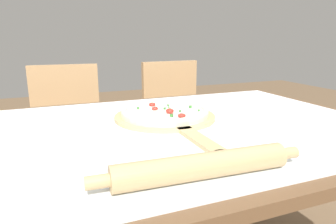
{
  "coord_description": "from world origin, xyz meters",
  "views": [
    {
      "loc": [
        -0.41,
        -0.86,
        1.05
      ],
      "look_at": [
        -0.04,
        0.07,
        0.8
      ],
      "focal_mm": 32.0,
      "sensor_mm": 36.0,
      "label": 1
    }
  ],
  "objects_px": {
    "pizza_peel": "(168,118)",
    "chair_left": "(68,133)",
    "rolling_pin": "(203,166)",
    "chair_right": "(176,121)",
    "pizza": "(165,112)"
  },
  "relations": [
    {
      "from": "pizza_peel",
      "to": "chair_right",
      "type": "bearing_deg",
      "value": 64.76
    },
    {
      "from": "rolling_pin",
      "to": "chair_left",
      "type": "height_order",
      "value": "chair_left"
    },
    {
      "from": "chair_left",
      "to": "chair_right",
      "type": "relative_size",
      "value": 1.0
    },
    {
      "from": "rolling_pin",
      "to": "chair_right",
      "type": "distance_m",
      "value": 1.34
    },
    {
      "from": "chair_left",
      "to": "rolling_pin",
      "type": "bearing_deg",
      "value": -77.82
    },
    {
      "from": "pizza",
      "to": "chair_right",
      "type": "height_order",
      "value": "chair_right"
    },
    {
      "from": "rolling_pin",
      "to": "chair_right",
      "type": "height_order",
      "value": "chair_right"
    },
    {
      "from": "pizza_peel",
      "to": "rolling_pin",
      "type": "distance_m",
      "value": 0.45
    },
    {
      "from": "rolling_pin",
      "to": "chair_left",
      "type": "distance_m",
      "value": 1.27
    },
    {
      "from": "pizza",
      "to": "chair_left",
      "type": "bearing_deg",
      "value": 111.33
    },
    {
      "from": "pizza_peel",
      "to": "chair_left",
      "type": "relative_size",
      "value": 0.65
    },
    {
      "from": "pizza",
      "to": "pizza_peel",
      "type": "bearing_deg",
      "value": -89.87
    },
    {
      "from": "chair_left",
      "to": "pizza",
      "type": "bearing_deg",
      "value": -65.72
    },
    {
      "from": "pizza_peel",
      "to": "rolling_pin",
      "type": "height_order",
      "value": "rolling_pin"
    },
    {
      "from": "pizza",
      "to": "chair_right",
      "type": "bearing_deg",
      "value": 63.98
    }
  ]
}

